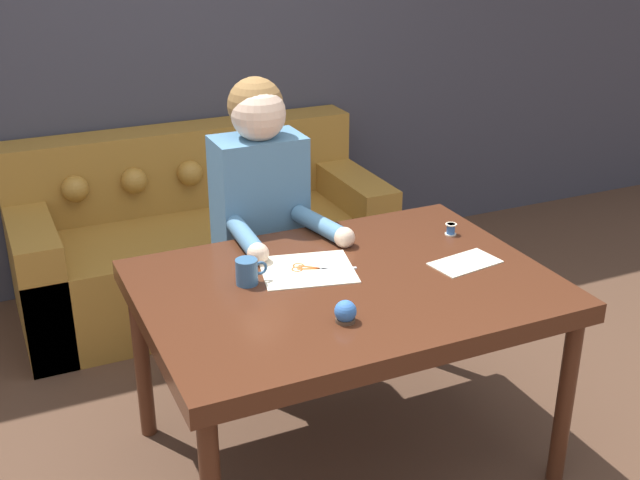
# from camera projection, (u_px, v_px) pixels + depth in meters

# --- Properties ---
(ground_plane) EXTENTS (16.00, 16.00, 0.00)m
(ground_plane) POSITION_uv_depth(u_px,v_px,m) (321.00, 476.00, 2.93)
(ground_plane) COLOR #4C3323
(wall_back) EXTENTS (8.00, 0.06, 2.60)m
(wall_back) POSITION_uv_depth(u_px,v_px,m) (160.00, 35.00, 4.05)
(wall_back) COLOR #383842
(wall_back) RESTS_ON ground_plane
(dining_table) EXTENTS (1.40, 1.00, 0.73)m
(dining_table) POSITION_uv_depth(u_px,v_px,m) (346.00, 299.00, 2.78)
(dining_table) COLOR #472314
(dining_table) RESTS_ON ground_plane
(couch) EXTENTS (1.83, 0.82, 0.86)m
(couch) POSITION_uv_depth(u_px,v_px,m) (201.00, 243.00, 4.12)
(couch) COLOR olive
(couch) RESTS_ON ground_plane
(person) EXTENTS (0.43, 0.60, 1.31)m
(person) POSITION_uv_depth(u_px,v_px,m) (261.00, 231.00, 3.32)
(person) COLOR #33281E
(person) RESTS_ON ground_plane
(pattern_paper_main) EXTENTS (0.38, 0.34, 0.00)m
(pattern_paper_main) POSITION_uv_depth(u_px,v_px,m) (307.00, 270.00, 2.83)
(pattern_paper_main) COLOR beige
(pattern_paper_main) RESTS_ON dining_table
(pattern_paper_offcut) EXTENTS (0.27, 0.18, 0.00)m
(pattern_paper_offcut) POSITION_uv_depth(u_px,v_px,m) (465.00, 263.00, 2.89)
(pattern_paper_offcut) COLOR beige
(pattern_paper_offcut) RESTS_ON dining_table
(scissors) EXTENTS (0.22, 0.17, 0.01)m
(scissors) POSITION_uv_depth(u_px,v_px,m) (312.00, 269.00, 2.84)
(scissors) COLOR silver
(scissors) RESTS_ON dining_table
(mug) EXTENTS (0.11, 0.08, 0.09)m
(mug) POSITION_uv_depth(u_px,v_px,m) (247.00, 272.00, 2.72)
(mug) COLOR #335B84
(mug) RESTS_ON dining_table
(thread_spool) EXTENTS (0.04, 0.04, 0.05)m
(thread_spool) POSITION_uv_depth(u_px,v_px,m) (451.00, 229.00, 3.12)
(thread_spool) COLOR #3366B2
(thread_spool) RESTS_ON dining_table
(pin_cushion) EXTENTS (0.07, 0.07, 0.07)m
(pin_cushion) POSITION_uv_depth(u_px,v_px,m) (345.00, 312.00, 2.48)
(pin_cushion) COLOR #4C3828
(pin_cushion) RESTS_ON dining_table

